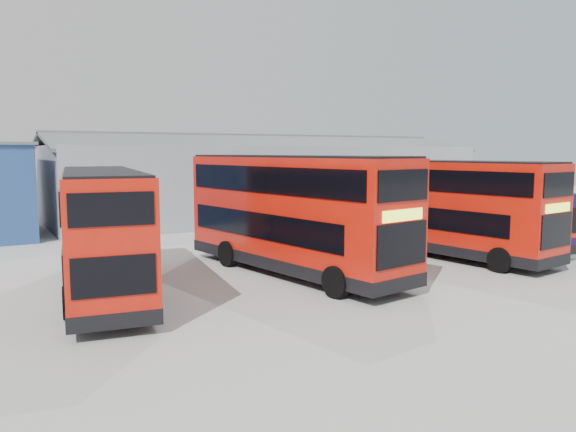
{
  "coord_description": "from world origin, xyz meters",
  "views": [
    {
      "loc": [
        -11.08,
        -16.58,
        4.67
      ],
      "look_at": [
        -0.03,
        2.62,
        2.1
      ],
      "focal_mm": 35.0,
      "sensor_mm": 36.0,
      "label": 1
    }
  ],
  "objects": [
    {
      "name": "double_decker_right",
      "position": [
        7.29,
        1.34,
        2.12
      ],
      "size": [
        3.69,
        10.29,
        4.26
      ],
      "rotation": [
        0.0,
        0.0,
        0.13
      ],
      "color": "red",
      "rests_on": "ground"
    },
    {
      "name": "double_decker_left",
      "position": [
        -7.36,
        1.87,
        2.03
      ],
      "size": [
        3.72,
        9.84,
        4.07
      ],
      "rotation": [
        0.0,
        0.0,
        2.99
      ],
      "color": "red",
      "rests_on": "ground"
    },
    {
      "name": "maintenance_shed",
      "position": [
        8.0,
        20.0,
        2.6
      ],
      "size": [
        30.5,
        12.0,
        5.89
      ],
      "color": "#949AA2",
      "rests_on": "ground"
    },
    {
      "name": "single_decker_blue",
      "position": [
        11.29,
        2.96,
        1.43
      ],
      "size": [
        4.12,
        10.83,
        2.87
      ],
      "rotation": [
        0.0,
        0.0,
        2.98
      ],
      "color": "#0F0C35",
      "rests_on": "ground"
    },
    {
      "name": "ground_plane",
      "position": [
        0.0,
        0.0,
        0.0
      ],
      "size": [
        120.0,
        120.0,
        0.0
      ],
      "primitive_type": "plane",
      "color": "#ADADA7",
      "rests_on": "ground"
    },
    {
      "name": "double_decker_centre",
      "position": [
        -0.4,
        1.62,
        2.24
      ],
      "size": [
        4.16,
        10.91,
        4.51
      ],
      "rotation": [
        0.0,
        0.0,
        0.15
      ],
      "color": "red",
      "rests_on": "ground"
    }
  ]
}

